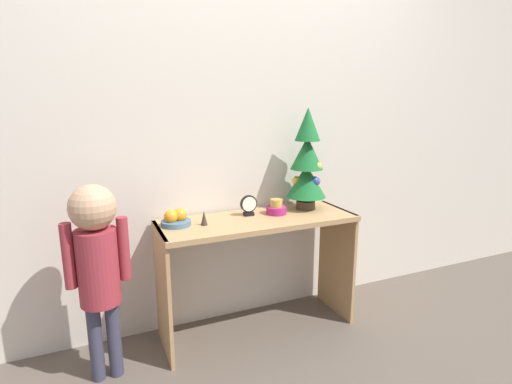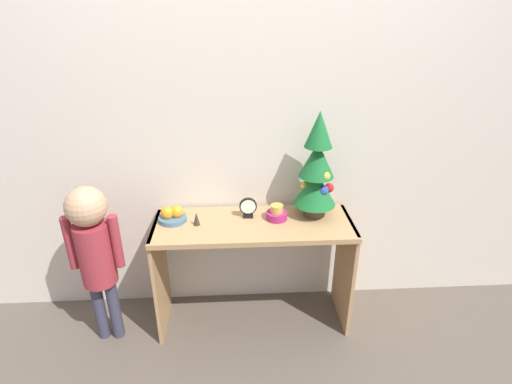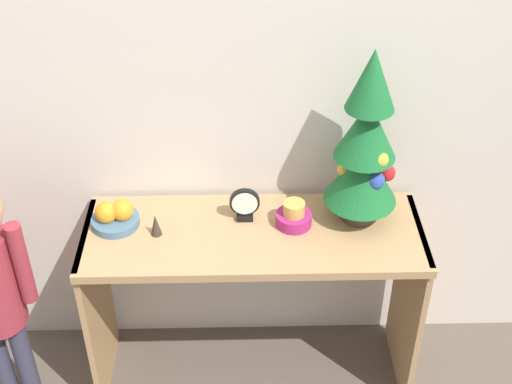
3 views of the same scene
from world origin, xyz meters
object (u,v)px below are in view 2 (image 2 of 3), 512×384
object	(u,v)px
desk_clock	(248,208)
figurine	(196,219)
mini_tree	(317,170)
fruit_bowl	(172,215)
child_figure	(94,245)
singing_bowl	(277,214)

from	to	relation	value
desk_clock	figurine	xyz separation A→B (m)	(-0.29, -0.07, -0.02)
mini_tree	figurine	bearing A→B (deg)	-173.57
fruit_bowl	child_figure	distance (m)	0.45
fruit_bowl	desk_clock	xyz separation A→B (m)	(0.43, 0.02, 0.02)
fruit_bowl	singing_bowl	size ratio (longest dim) A/B	1.33
singing_bowl	child_figure	xyz separation A→B (m)	(-1.01, -0.14, -0.09)
singing_bowl	desk_clock	distance (m)	0.17
figurine	child_figure	distance (m)	0.57
mini_tree	fruit_bowl	xyz separation A→B (m)	(-0.82, -0.02, -0.25)
mini_tree	fruit_bowl	world-z (taller)	mini_tree
desk_clock	child_figure	bearing A→B (deg)	-168.60
fruit_bowl	desk_clock	world-z (taller)	desk_clock
fruit_bowl	child_figure	bearing A→B (deg)	-159.91
figurine	child_figure	xyz separation A→B (m)	(-0.55, -0.10, -0.09)
singing_bowl	figurine	size ratio (longest dim) A/B	1.53
mini_tree	desk_clock	size ratio (longest dim) A/B	5.11
figurine	desk_clock	bearing A→B (deg)	14.35
child_figure	fruit_bowl	bearing A→B (deg)	20.09
mini_tree	figurine	size ratio (longest dim) A/B	7.89
figurine	child_figure	size ratio (longest dim) A/B	0.08
figurine	fruit_bowl	bearing A→B (deg)	158.90
mini_tree	singing_bowl	size ratio (longest dim) A/B	5.16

